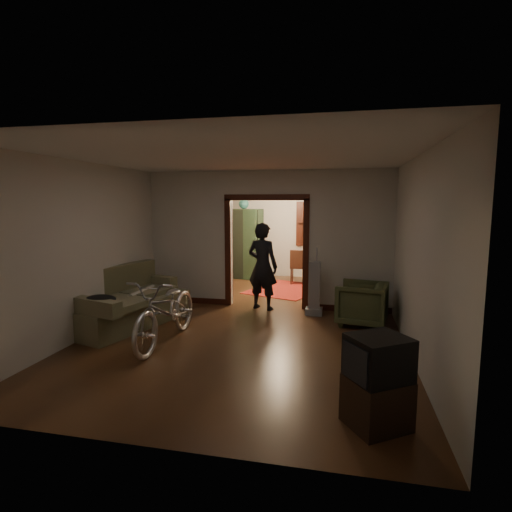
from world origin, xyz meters
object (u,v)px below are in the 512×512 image
(person, at_px, (263,266))
(sofa, at_px, (129,296))
(desk, at_px, (332,269))
(locker, at_px, (244,244))
(armchair, at_px, (362,304))
(bicycle, at_px, (167,310))

(person, bearing_deg, sofa, 52.26)
(person, xyz_separation_m, desk, (1.30, 2.98, -0.50))
(locker, bearing_deg, armchair, -39.19)
(locker, bearing_deg, sofa, -88.75)
(bicycle, relative_size, armchair, 2.37)
(person, bearing_deg, desk, -97.27)
(person, height_order, desk, person)
(locker, distance_m, desk, 2.57)
(sofa, height_order, armchair, sofa)
(sofa, relative_size, bicycle, 1.11)
(armchair, relative_size, desk, 0.82)
(sofa, distance_m, person, 2.63)
(sofa, relative_size, person, 1.26)
(armchair, xyz_separation_m, locker, (-3.11, 3.90, 0.60))
(desk, bearing_deg, locker, 173.15)
(bicycle, bearing_deg, locker, 91.95)
(sofa, distance_m, locker, 4.87)
(sofa, height_order, desk, sofa)
(bicycle, distance_m, desk, 5.74)
(armchair, distance_m, locker, 5.02)
(bicycle, bearing_deg, person, 65.58)
(bicycle, bearing_deg, sofa, 146.14)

